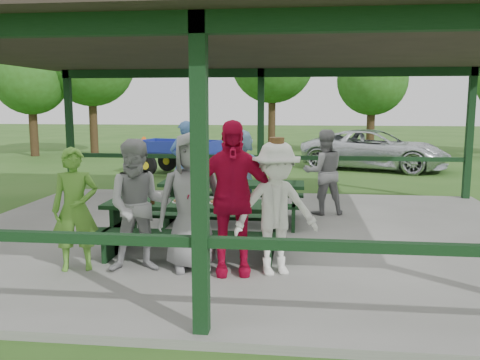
# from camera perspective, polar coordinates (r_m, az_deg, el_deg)

# --- Properties ---
(ground) EXTENTS (90.00, 90.00, 0.00)m
(ground) POSITION_cam_1_polar(r_m,az_deg,el_deg) (8.73, 0.42, -6.61)
(ground) COLOR #2A541A
(ground) RESTS_ON ground
(concrete_slab) EXTENTS (10.00, 8.00, 0.10)m
(concrete_slab) POSITION_cam_1_polar(r_m,az_deg,el_deg) (8.72, 0.42, -6.29)
(concrete_slab) COLOR slate
(concrete_slab) RESTS_ON ground
(pavilion_structure) EXTENTS (10.60, 8.60, 3.24)m
(pavilion_structure) POSITION_cam_1_polar(r_m,az_deg,el_deg) (8.47, 0.44, 14.55)
(pavilion_structure) COLOR black
(pavilion_structure) RESTS_ON concrete_slab
(picnic_table_near) EXTENTS (2.63, 1.39, 0.75)m
(picnic_table_near) POSITION_cam_1_polar(r_m,az_deg,el_deg) (7.53, -5.12, -4.60)
(picnic_table_near) COLOR black
(picnic_table_near) RESTS_ON concrete_slab
(picnic_table_far) EXTENTS (2.64, 1.39, 0.75)m
(picnic_table_far) POSITION_cam_1_polar(r_m,az_deg,el_deg) (9.41, -0.89, -1.89)
(picnic_table_far) COLOR black
(picnic_table_far) RESTS_ON concrete_slab
(table_setting) EXTENTS (2.23, 0.45, 0.10)m
(table_setting) POSITION_cam_1_polar(r_m,az_deg,el_deg) (7.48, -4.14, -2.28)
(table_setting) COLOR white
(table_setting) RESTS_ON picnic_table_near
(contestant_green) EXTENTS (0.69, 0.56, 1.63)m
(contestant_green) POSITION_cam_1_polar(r_m,az_deg,el_deg) (7.02, -18.00, -3.14)
(contestant_green) COLOR #56962F
(contestant_green) RESTS_ON concrete_slab
(contestant_grey_left) EXTENTS (0.98, 0.84, 1.74)m
(contestant_grey_left) POSITION_cam_1_polar(r_m,az_deg,el_deg) (6.74, -11.27, -2.86)
(contestant_grey_left) COLOR #97979A
(contestant_grey_left) RESTS_ON concrete_slab
(contestant_grey_mid) EXTENTS (1.02, 0.82, 1.82)m
(contestant_grey_mid) POSITION_cam_1_polar(r_m,az_deg,el_deg) (6.70, -5.47, -2.46)
(contestant_grey_mid) COLOR gray
(contestant_grey_mid) RESTS_ON concrete_slab
(contestant_red) EXTENTS (1.23, 0.67, 1.99)m
(contestant_red) POSITION_cam_1_polar(r_m,az_deg,el_deg) (6.49, -1.01, -2.03)
(contestant_red) COLOR #BA0931
(contestant_red) RESTS_ON concrete_slab
(contestant_white_fedora) EXTENTS (1.26, 0.97, 1.77)m
(contestant_white_fedora) POSITION_cam_1_polar(r_m,az_deg,el_deg) (6.51, 4.07, -3.21)
(contestant_white_fedora) COLOR white
(contestant_white_fedora) RESTS_ON concrete_slab
(spectator_lblue) EXTENTS (1.63, 0.81, 1.68)m
(spectator_lblue) POSITION_cam_1_polar(r_m,az_deg,el_deg) (10.27, 0.16, 1.06)
(spectator_lblue) COLOR #8BB6D7
(spectator_lblue) RESTS_ON concrete_slab
(spectator_blue) EXTENTS (0.78, 0.66, 1.82)m
(spectator_blue) POSITION_cam_1_polar(r_m,az_deg,el_deg) (11.05, -6.14, 1.91)
(spectator_blue) COLOR #3F67A5
(spectator_blue) RESTS_ON concrete_slab
(spectator_grey) EXTENTS (0.95, 0.81, 1.69)m
(spectator_grey) POSITION_cam_1_polar(r_m,az_deg,el_deg) (10.18, 9.38, 0.88)
(spectator_grey) COLOR gray
(spectator_grey) RESTS_ON concrete_slab
(pickup_truck) EXTENTS (5.44, 3.83, 1.38)m
(pickup_truck) POSITION_cam_1_polar(r_m,az_deg,el_deg) (18.32, 14.93, 3.32)
(pickup_truck) COLOR silver
(pickup_truck) RESTS_ON ground
(farm_trailer) EXTENTS (3.45, 2.02, 1.20)m
(farm_trailer) POSITION_cam_1_polar(r_m,az_deg,el_deg) (16.52, -6.87, 2.66)
(farm_trailer) COLOR navy
(farm_trailer) RESTS_ON ground
(tree_far_left) EXTENTS (3.81, 3.81, 5.96)m
(tree_far_left) POSITION_cam_1_polar(r_m,az_deg,el_deg) (23.89, -16.40, 12.47)
(tree_far_left) COLOR #2F2112
(tree_far_left) RESTS_ON ground
(tree_left) EXTENTS (4.05, 4.05, 6.33)m
(tree_left) POSITION_cam_1_polar(r_m,az_deg,el_deg) (25.33, 3.65, 13.13)
(tree_left) COLOR #2F2112
(tree_left) RESTS_ON ground
(tree_mid) EXTENTS (3.10, 3.10, 4.85)m
(tree_mid) POSITION_cam_1_polar(r_m,az_deg,el_deg) (23.64, 14.64, 10.74)
(tree_mid) COLOR #2F2112
(tree_mid) RESTS_ON ground
(tree_edge_left) EXTENTS (3.19, 3.19, 4.99)m
(tree_edge_left) POSITION_cam_1_polar(r_m,az_deg,el_deg) (23.89, -22.47, 10.57)
(tree_edge_left) COLOR #2F2112
(tree_edge_left) RESTS_ON ground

